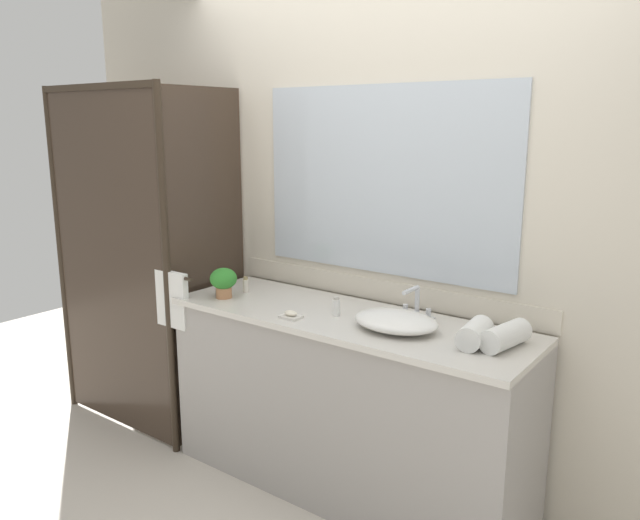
{
  "coord_description": "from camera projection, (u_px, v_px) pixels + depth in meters",
  "views": [
    {
      "loc": [
        1.59,
        -2.32,
        1.79
      ],
      "look_at": [
        -0.15,
        0.0,
        1.15
      ],
      "focal_mm": 34.92,
      "sensor_mm": 36.0,
      "label": 1
    }
  ],
  "objects": [
    {
      "name": "shower_enclosure",
      "position": [
        141.0,
        262.0,
        3.51
      ],
      "size": [
        1.2,
        0.59,
        2.0
      ],
      "color": "#2D2319",
      "rests_on": "ground_plane"
    },
    {
      "name": "amenity_bottle_body_wash",
      "position": [
        246.0,
        285.0,
        3.34
      ],
      "size": [
        0.03,
        0.03,
        0.08
      ],
      "color": "silver",
      "rests_on": "vanity_cabinet"
    },
    {
      "name": "potted_plant",
      "position": [
        223.0,
        281.0,
        3.22
      ],
      "size": [
        0.14,
        0.14,
        0.16
      ],
      "color": "#B77A51",
      "rests_on": "vanity_cabinet"
    },
    {
      "name": "rolled_towel_middle",
      "position": [
        475.0,
        334.0,
        2.53
      ],
      "size": [
        0.13,
        0.21,
        0.1
      ],
      "primitive_type": "cylinder",
      "rotation": [
        1.57,
        0.0,
        0.11
      ],
      "color": "white",
      "rests_on": "vanity_cabinet"
    },
    {
      "name": "soap_dish",
      "position": [
        291.0,
        315.0,
        2.9
      ],
      "size": [
        0.1,
        0.07,
        0.04
      ],
      "color": "silver",
      "rests_on": "vanity_cabinet"
    },
    {
      "name": "rolled_towel_near_edge",
      "position": [
        505.0,
        336.0,
        2.51
      ],
      "size": [
        0.14,
        0.26,
        0.1
      ],
      "primitive_type": "cylinder",
      "rotation": [
        1.57,
        0.0,
        -0.19
      ],
      "color": "white",
      "rests_on": "vanity_cabinet"
    },
    {
      "name": "vanity_cabinet",
      "position": [
        346.0,
        403.0,
        3.04
      ],
      "size": [
        1.8,
        0.58,
        0.9
      ],
      "color": "#9E9993",
      "rests_on": "ground_plane"
    },
    {
      "name": "faucet",
      "position": [
        416.0,
        308.0,
        2.87
      ],
      "size": [
        0.17,
        0.15,
        0.16
      ],
      "color": "silver",
      "rests_on": "vanity_cabinet"
    },
    {
      "name": "wall_back_with_mirror",
      "position": [
        385.0,
        222.0,
        3.12
      ],
      "size": [
        4.4,
        0.06,
        2.6
      ],
      "color": "beige",
      "rests_on": "ground_plane"
    },
    {
      "name": "sink_basin",
      "position": [
        396.0,
        321.0,
        2.73
      ],
      "size": [
        0.39,
        0.29,
        0.08
      ],
      "primitive_type": "ellipsoid",
      "color": "white",
      "rests_on": "vanity_cabinet"
    },
    {
      "name": "amenity_bottle_lotion",
      "position": [
        336.0,
        307.0,
        2.93
      ],
      "size": [
        0.03,
        0.03,
        0.09
      ],
      "color": "white",
      "rests_on": "vanity_cabinet"
    },
    {
      "name": "ground_plane",
      "position": [
        344.0,
        487.0,
        3.13
      ],
      "size": [
        8.0,
        8.0,
        0.0
      ],
      "primitive_type": "plane",
      "color": "beige"
    }
  ]
}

